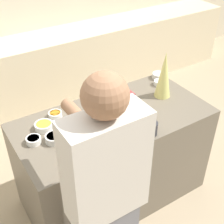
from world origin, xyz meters
TOP-DOWN VIEW (x-y plane):
  - ground_plane at (0.00, 0.00)m, footprint 12.00×12.00m
  - back_cabinet_block at (0.00, 1.87)m, footprint 6.00×0.60m
  - kitchen_island at (0.00, 0.00)m, footprint 1.57×0.78m
  - baking_tray at (-0.04, -0.02)m, footprint 0.43×0.33m
  - gingerbread_house at (-0.04, -0.02)m, footprint 0.22×0.17m
  - decorative_tree at (0.53, 0.05)m, footprint 0.14×0.14m
  - candy_bowl_near_tray_right at (-0.52, 0.16)m, footprint 0.14×0.14m
  - candy_bowl_front_corner at (0.63, 0.21)m, footprint 0.09×0.09m
  - candy_bowl_center_rear at (-0.64, 0.05)m, footprint 0.11×0.11m
  - candy_bowl_far_right at (-0.39, 0.25)m, footprint 0.11×0.11m
  - candy_bowl_near_tray_left at (0.71, 0.31)m, footprint 0.12×0.12m
  - candy_bowl_far_left at (-0.52, -0.01)m, footprint 0.13×0.13m
  - cookbook at (0.25, 0.24)m, footprint 0.17×0.15m
  - mug at (0.12, -0.32)m, footprint 0.10×0.10m
  - person at (-0.48, -0.66)m, footprint 0.45×0.56m

SIDE VIEW (x-z plane):
  - ground_plane at x=0.00m, z-range 0.00..0.00m
  - back_cabinet_block at x=0.00m, z-range 0.00..0.88m
  - kitchen_island at x=0.00m, z-range 0.00..0.89m
  - person at x=-0.48m, z-range 0.03..1.75m
  - baking_tray at x=-0.04m, z-range 0.89..0.89m
  - cookbook at x=0.25m, z-range 0.89..0.91m
  - candy_bowl_front_corner at x=0.63m, z-range 0.89..0.93m
  - candy_bowl_far_right at x=-0.39m, z-range 0.89..0.93m
  - candy_bowl_center_rear at x=-0.64m, z-range 0.89..0.94m
  - candy_bowl_near_tray_right at x=-0.52m, z-range 0.89..0.94m
  - candy_bowl_near_tray_left at x=0.71m, z-range 0.89..0.94m
  - candy_bowl_far_left at x=-0.52m, z-range 0.89..0.94m
  - mug at x=0.12m, z-range 0.89..0.99m
  - gingerbread_house at x=-0.04m, z-range 0.86..1.19m
  - decorative_tree at x=0.53m, z-range 0.89..1.29m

